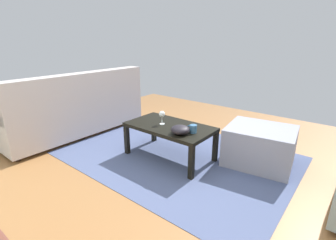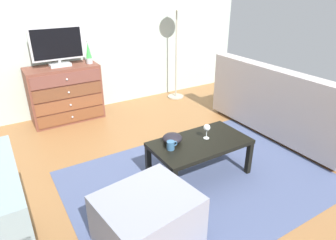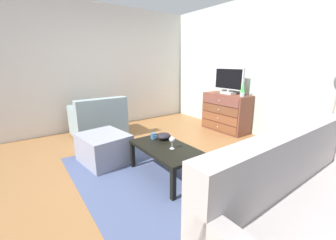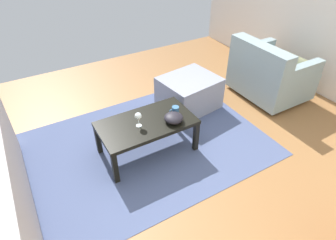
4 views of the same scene
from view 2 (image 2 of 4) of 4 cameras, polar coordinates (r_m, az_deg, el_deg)
name	(u,v)px [view 2 (image 2 of 4)]	position (r m, az deg, el deg)	size (l,w,h in m)	color
ground_plane	(173,178)	(3.19, 1.01, -11.14)	(5.48, 5.20, 0.05)	olive
wall_accent_rear	(89,22)	(4.77, -15.02, 17.73)	(5.48, 0.12, 2.65)	#B2C1B5
area_rug	(200,180)	(3.14, 6.16, -11.35)	(2.60, 1.90, 0.01)	#475379
dresser	(65,94)	(4.54, -19.17, 4.81)	(0.98, 0.49, 0.80)	brown
tv	(57,46)	(4.39, -20.56, 13.27)	(0.70, 0.18, 0.54)	silver
lava_lamp	(89,53)	(4.45, -15.05, 12.29)	(0.09, 0.09, 0.33)	#B7B7BC
coffee_table	(200,146)	(3.03, 6.16, -4.93)	(0.99, 0.55, 0.40)	black
wine_glass	(207,128)	(3.02, 7.49, -1.55)	(0.07, 0.07, 0.16)	silver
mug	(171,145)	(2.84, 0.55, -4.89)	(0.11, 0.08, 0.08)	#36638D
bowl_decorative	(172,138)	(2.96, 0.81, -3.52)	(0.20, 0.20, 0.09)	black
couch_large	(284,107)	(4.24, 21.37, 2.33)	(0.85, 2.02, 0.91)	#332319
ottoman	(148,220)	(2.38, -3.95, -18.62)	(0.70, 0.60, 0.43)	gray
standing_lamp	(177,13)	(5.00, 1.68, 19.85)	(0.32, 0.32, 1.66)	#A59E8C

